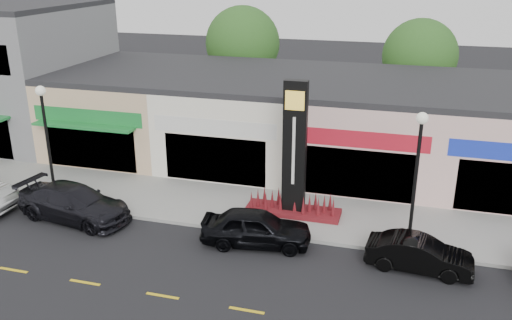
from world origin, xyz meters
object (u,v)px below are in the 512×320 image
object	(u,v)px
lamp_west_near	(46,133)
car_black_conv	(419,254)
lamp_east_near	(417,168)
pylon_sign	(294,169)
car_black_sedan	(256,228)
car_dark_sedan	(74,203)

from	to	relation	value
lamp_west_near	car_black_conv	xyz separation A→B (m)	(16.38, -1.38, -2.84)
lamp_east_near	pylon_sign	world-z (taller)	pylon_sign
lamp_west_near	car_black_conv	world-z (taller)	lamp_west_near
lamp_west_near	pylon_sign	distance (m)	11.19
pylon_sign	car_black_sedan	world-z (taller)	pylon_sign
car_dark_sedan	car_black_sedan	world-z (taller)	car_dark_sedan
car_dark_sedan	car_black_conv	bearing A→B (deg)	-82.09
lamp_east_near	car_black_conv	world-z (taller)	lamp_east_near
pylon_sign	lamp_west_near	bearing A→B (deg)	-171.23
lamp_east_near	lamp_west_near	bearing A→B (deg)	180.00
car_dark_sedan	car_black_conv	xyz separation A→B (m)	(14.57, -0.22, -0.13)
lamp_west_near	car_dark_sedan	size ratio (longest dim) A/B	1.04
lamp_east_near	car_dark_sedan	xyz separation A→B (m)	(-14.19, -1.16, -2.71)
lamp_west_near	car_dark_sedan	bearing A→B (deg)	-32.73
pylon_sign	car_dark_sedan	world-z (taller)	pylon_sign
lamp_east_near	car_black_conv	distance (m)	3.18
lamp_west_near	car_dark_sedan	xyz separation A→B (m)	(1.81, -1.16, -2.71)
lamp_west_near	lamp_east_near	xyz separation A→B (m)	(16.00, 0.00, 0.00)
car_dark_sedan	pylon_sign	bearing A→B (deg)	-63.95
car_black_sedan	car_dark_sedan	bearing A→B (deg)	81.93
lamp_west_near	car_black_sedan	world-z (taller)	lamp_west_near
car_black_sedan	car_black_conv	bearing A→B (deg)	-99.68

